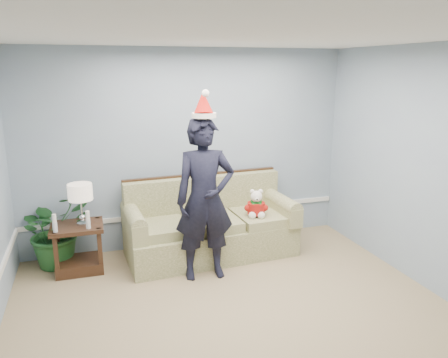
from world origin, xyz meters
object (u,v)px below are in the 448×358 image
side_table (79,253)px  houseplant (55,230)px  man (205,200)px  teddy_bear (256,207)px  table_lamp (80,194)px  sofa (209,227)px

side_table → houseplant: 0.44m
man → teddy_bear: man is taller
houseplant → man: size_ratio=0.49×
table_lamp → teddy_bear: size_ratio=1.36×
houseplant → sofa: bearing=-6.9°
side_table → houseplant: houseplant is taller
side_table → teddy_bear: 2.30m
table_lamp → houseplant: 0.67m
sofa → side_table: 1.68m
side_table → table_lamp: 0.76m
sofa → houseplant: 1.95m
sofa → table_lamp: 1.72m
houseplant → teddy_bear: 2.56m
sofa → houseplant: size_ratio=2.37×
side_table → man: man is taller
sofa → teddy_bear: 0.69m
side_table → houseplant: size_ratio=0.66×
sofa → teddy_bear: size_ratio=5.95×
houseplant → teddy_bear: size_ratio=2.51×
table_lamp → houseplant: size_ratio=0.54×
sofa → table_lamp: bearing=178.1°
side_table → sofa: bearing=0.7°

